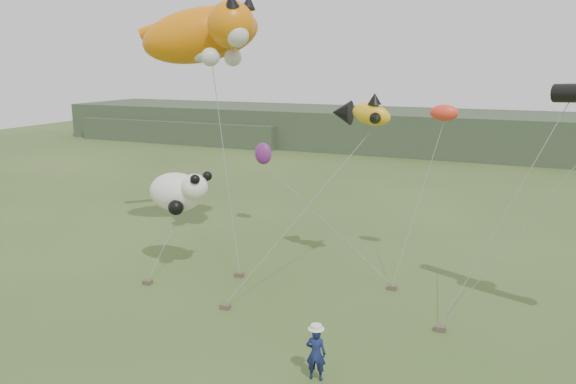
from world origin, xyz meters
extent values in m
plane|color=#385123|center=(0.00, 0.00, 0.00)|extent=(120.00, 120.00, 0.00)
cube|color=#2D3D28|center=(0.00, 45.00, 2.00)|extent=(90.00, 12.00, 4.00)
cube|color=#2D3D28|center=(-30.00, 42.00, 1.25)|extent=(25.00, 8.00, 2.50)
imported|color=#151E4E|center=(1.89, -0.19, 0.79)|extent=(0.63, 0.47, 1.59)
cube|color=brown|center=(-3.90, 5.91, 0.09)|extent=(0.35, 0.28, 0.18)
cube|color=brown|center=(-2.85, 2.89, 0.09)|extent=(0.35, 0.28, 0.18)
cube|color=brown|center=(4.71, 4.27, 0.09)|extent=(0.35, 0.28, 0.18)
cube|color=brown|center=(-6.96, 3.68, 0.09)|extent=(0.35, 0.28, 0.18)
cube|color=brown|center=(2.39, 7.14, 0.09)|extent=(0.35, 0.28, 0.18)
ellipsoid|color=orange|center=(-7.43, 9.11, 10.12)|extent=(6.21, 5.03, 3.41)
sphere|color=orange|center=(-5.19, 7.99, 10.46)|extent=(2.02, 2.02, 2.02)
cone|color=black|center=(-4.63, 8.55, 11.41)|extent=(0.63, 0.73, 0.72)
sphere|color=beige|center=(-4.74, 7.65, 10.01)|extent=(1.01, 1.01, 1.01)
ellipsoid|color=beige|center=(-7.21, 8.78, 9.22)|extent=(1.98, 0.99, 0.62)
sphere|color=beige|center=(-5.86, 7.32, 9.11)|extent=(0.79, 0.79, 0.79)
sphere|color=beige|center=(-5.64, 8.89, 9.11)|extent=(0.79, 0.79, 0.79)
cylinder|color=orange|center=(-10.35, 10.01, 10.57)|extent=(2.09, 1.53, 1.22)
ellipsoid|color=gold|center=(1.04, 8.04, 6.87)|extent=(1.73, 0.72, 1.14)
cone|color=black|center=(-0.31, 8.38, 6.87)|extent=(0.81, 1.03, 1.02)
cone|color=black|center=(1.16, 8.04, 7.49)|extent=(0.56, 0.56, 0.45)
cone|color=black|center=(1.38, 7.48, 6.75)|extent=(0.60, 0.63, 0.45)
cone|color=black|center=(1.38, 8.61, 6.75)|extent=(0.60, 0.63, 0.45)
ellipsoid|color=white|center=(-6.71, 5.63, 3.50)|extent=(2.49, 1.66, 1.66)
sphere|color=white|center=(-5.61, 5.35, 3.87)|extent=(1.11, 1.11, 1.11)
sphere|color=black|center=(-5.33, 4.98, 4.28)|extent=(0.41, 0.41, 0.41)
sphere|color=black|center=(-5.24, 5.77, 4.28)|extent=(0.41, 0.41, 0.41)
sphere|color=black|center=(-6.25, 4.89, 3.04)|extent=(0.65, 0.65, 0.65)
sphere|color=black|center=(-7.45, 5.90, 3.13)|extent=(0.65, 0.65, 0.65)
ellipsoid|color=red|center=(3.59, 9.98, 6.87)|extent=(1.15, 0.67, 0.67)
ellipsoid|color=#702376|center=(-6.03, 12.68, 4.17)|extent=(0.95, 0.63, 1.16)
camera|label=1|loc=(6.96, -13.81, 8.85)|focal=35.00mm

